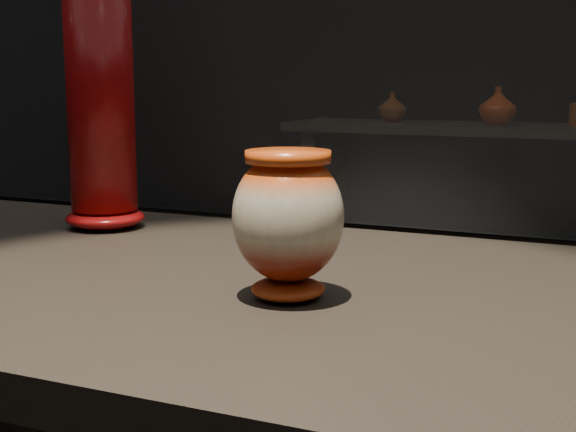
{
  "coord_description": "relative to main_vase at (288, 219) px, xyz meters",
  "views": [
    {
      "loc": [
        0.33,
        -0.94,
        1.17
      ],
      "look_at": [
        -0.05,
        -0.07,
        1.0
      ],
      "focal_mm": 50.0,
      "sensor_mm": 36.0,
      "label": 1
    }
  ],
  "objects": [
    {
      "name": "main_vase",
      "position": [
        0.0,
        0.0,
        0.0
      ],
      "size": [
        0.15,
        0.15,
        0.18
      ],
      "rotation": [
        0.0,
        0.0,
        0.12
      ],
      "color": "maroon",
      "rests_on": "display_plinth"
    },
    {
      "name": "back_vase_mid",
      "position": [
        -0.35,
        3.66,
        0.0
      ],
      "size": [
        0.23,
        0.23,
        0.21
      ],
      "primitive_type": "imported",
      "rotation": [
        0.0,
        0.0,
        0.2
      ],
      "color": "maroon",
      "rests_on": "back_shelf"
    },
    {
      "name": "back_shelf",
      "position": [
        -0.54,
        3.69,
        -0.36
      ],
      "size": [
        2.0,
        0.6,
        0.9
      ],
      "color": "black",
      "rests_on": "ground"
    },
    {
      "name": "back_vase_left",
      "position": [
        -0.97,
        3.73,
        -0.01
      ],
      "size": [
        0.23,
        0.23,
        0.17
      ],
      "primitive_type": "imported",
      "rotation": [
        0.0,
        0.0,
        5.27
      ],
      "color": "brown",
      "rests_on": "back_shelf"
    },
    {
      "name": "back_vase_right",
      "position": [
        0.05,
        3.71,
        -0.04
      ],
      "size": [
        0.06,
        0.06,
        0.12
      ],
      "primitive_type": "cylinder",
      "color": "brown",
      "rests_on": "back_shelf"
    },
    {
      "name": "tall_vase",
      "position": [
        -0.49,
        0.29,
        0.12
      ],
      "size": [
        0.18,
        0.18,
        0.44
      ],
      "rotation": [
        0.0,
        0.0,
        0.37
      ],
      "color": "#B90F0C",
      "rests_on": "display_plinth"
    }
  ]
}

